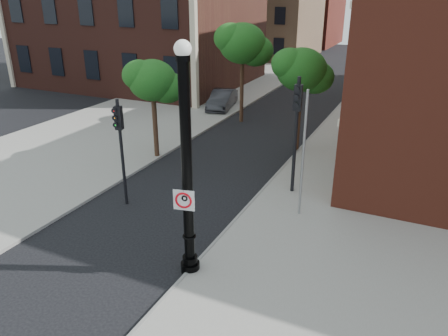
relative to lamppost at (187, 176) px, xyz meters
The scene contains 15 objects.
ground 3.76m from the lamppost, behind, with size 120.00×120.00×0.00m, color black.
sidewalk_right 11.06m from the lamppost, 68.02° to the left, with size 8.00×60.00×0.12m, color gray.
sidewalk_left 21.20m from the lamppost, 121.72° to the left, with size 10.00×50.00×0.12m, color gray.
curb_edge 10.32m from the lamppost, 89.87° to the left, with size 0.10×60.00×0.14m, color gray.
bg_building_tan_a 46.12m from the lamppost, 107.74° to the left, with size 12.00×12.00×12.00m, color #9B7554.
bg_building_red 59.55m from the lamppost, 103.63° to the left, with size 12.00×12.00×10.00m, color maroon.
lamppost is the anchor object (origin of this frame).
no_parking_sign 0.69m from the lamppost, 101.34° to the right, with size 0.61×0.16×0.62m.
parked_car 19.49m from the lamppost, 112.59° to the left, with size 1.42×4.07×1.34m, color #29292D.
traffic_signal_left 5.36m from the lamppost, 147.91° to the left, with size 0.32×0.37×4.26m.
traffic_signal_right 6.69m from the lamppost, 79.85° to the left, with size 0.34×0.41×4.90m.
utility_pole 5.25m from the lamppost, 67.28° to the left, with size 0.10×0.10×4.84m, color #999999.
street_tree_a 9.96m from the lamppost, 128.86° to the left, with size 2.73×2.47×4.92m.
street_tree_b 16.38m from the lamppost, 107.50° to the left, with size 3.39×3.06×6.11m.
street_tree_c 11.73m from the lamppost, 90.47° to the left, with size 2.97×2.68×5.34m.
Camera 1 is at (7.69, -9.45, 8.03)m, focal length 35.00 mm.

